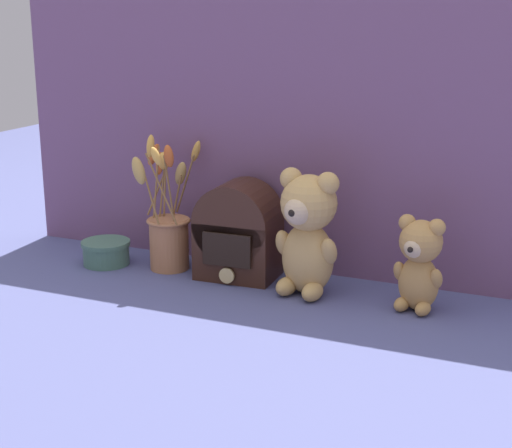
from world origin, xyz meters
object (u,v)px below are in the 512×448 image
flower_vase (168,228)px  decorative_tin_tall (106,252)px  teddy_bear_large (307,230)px  teddy_bear_medium (419,262)px  vintage_radio (238,232)px

flower_vase → decorative_tin_tall: size_ratio=2.71×
flower_vase → teddy_bear_large: bearing=-5.0°
decorative_tin_tall → teddy_bear_medium: bearing=0.1°
teddy_bear_medium → flower_vase: bearing=177.0°
flower_vase → vintage_radio: flower_vase is taller
teddy_bear_large → flower_vase: 0.36m
teddy_bear_large → decorative_tin_tall: (-0.50, -0.00, -0.11)m
teddy_bear_medium → decorative_tin_tall: bearing=-179.9°
teddy_bear_medium → flower_vase: size_ratio=0.62×
flower_vase → vintage_radio: bearing=4.2°
teddy_bear_medium → flower_vase: flower_vase is taller
decorative_tin_tall → flower_vase: bearing=12.0°
flower_vase → decorative_tin_tall: 0.17m
teddy_bear_large → decorative_tin_tall: size_ratio=2.33×
teddy_bear_large → teddy_bear_medium: 0.24m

